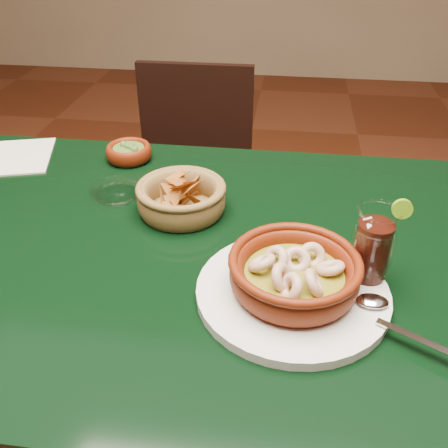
# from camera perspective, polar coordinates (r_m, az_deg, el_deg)

# --- Properties ---
(dining_table) EXTENTS (1.20, 0.80, 0.75)m
(dining_table) POSITION_cam_1_polar(r_m,az_deg,el_deg) (0.94, -8.34, -6.77)
(dining_table) COLOR black
(dining_table) RESTS_ON ground
(dining_chair) EXTENTS (0.39, 0.39, 0.83)m
(dining_chair) POSITION_cam_1_polar(r_m,az_deg,el_deg) (1.63, -3.69, 4.01)
(dining_chair) COLOR black
(dining_chair) RESTS_ON ground
(shrimp_plate) EXTENTS (0.37, 0.29, 0.08)m
(shrimp_plate) POSITION_cam_1_polar(r_m,az_deg,el_deg) (0.74, 8.00, -6.19)
(shrimp_plate) COLOR silver
(shrimp_plate) RESTS_ON dining_table
(chip_basket) EXTENTS (0.20, 0.20, 0.11)m
(chip_basket) POSITION_cam_1_polar(r_m,az_deg,el_deg) (0.94, -4.89, 3.01)
(chip_basket) COLOR olive
(chip_basket) RESTS_ON dining_table
(guacamole_ramekin) EXTENTS (0.12, 0.12, 0.04)m
(guacamole_ramekin) POSITION_cam_1_polar(r_m,az_deg,el_deg) (1.16, -10.81, 8.09)
(guacamole_ramekin) COLOR #531706
(guacamole_ramekin) RESTS_ON dining_table
(cola_drink) EXTENTS (0.13, 0.13, 0.15)m
(cola_drink) POSITION_cam_1_polar(r_m,az_deg,el_deg) (0.77, 16.57, -2.77)
(cola_drink) COLOR white
(cola_drink) RESTS_ON dining_table
(glass_ashtray) EXTENTS (0.11, 0.11, 0.03)m
(glass_ashtray) POSITION_cam_1_polar(r_m,az_deg,el_deg) (1.03, -12.21, 3.87)
(glass_ashtray) COLOR white
(glass_ashtray) RESTS_ON dining_table
(paper_menu) EXTENTS (0.19, 0.22, 0.00)m
(paper_menu) POSITION_cam_1_polar(r_m,az_deg,el_deg) (1.25, -22.31, 7.15)
(paper_menu) COLOR beige
(paper_menu) RESTS_ON dining_table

